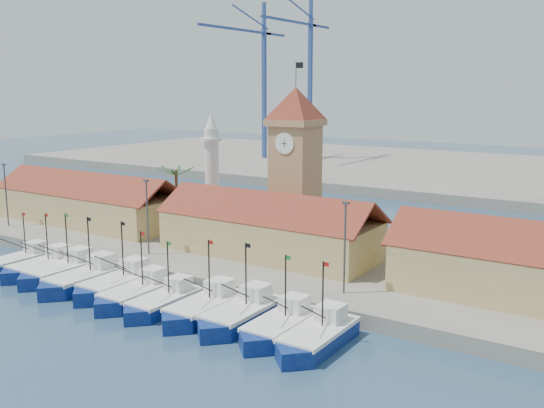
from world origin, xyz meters
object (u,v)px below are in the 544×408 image
Objects in this scene: boat_5 at (136,295)px; minaret at (212,170)px; boat_0 at (20,262)px; clock_tower at (295,162)px.

boat_5 is 0.61× the size of minaret.
boat_5 reaches higher than boat_0.
minaret is at bearing 113.06° from boat_5.
clock_tower is (24.38, 22.92, 11.24)m from boat_0.
clock_tower reaches higher than minaret.
clock_tower is (3.96, 23.94, 11.18)m from boat_5.
clock_tower is at bearing 80.62° from boat_5.
boat_5 is at bearing -2.87° from boat_0.
clock_tower is 1.39× the size of minaret.
clock_tower reaches higher than boat_5.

